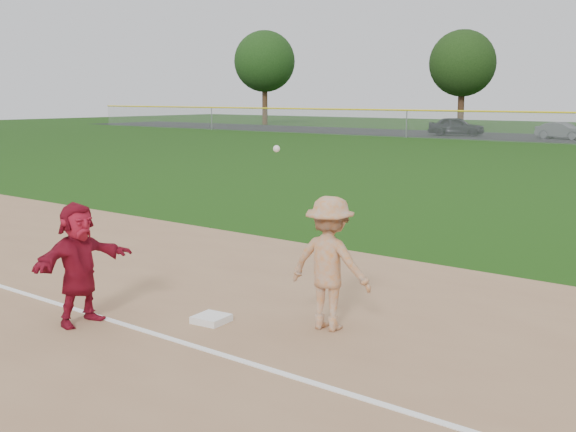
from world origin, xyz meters
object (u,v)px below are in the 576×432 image
Objects in this scene: first_base at (211,319)px; car_mid at (562,131)px; base_runner at (79,263)px; car_left at (457,126)px.

car_mid reaches higher than first_base.
base_runner reaches higher than car_mid.
car_left is (-16.91, 45.95, -0.12)m from base_runner.
first_base is at bearing -158.42° from car_mid.
first_base is 48.41m from car_left.
car_left is at bearing 102.30° from car_mid.
base_runner is (-1.34, -1.12, 0.78)m from first_base.
car_mid is at bearing 10.38° from base_runner.
base_runner is at bearing -160.31° from car_mid.
base_runner is 0.39× the size of car_left.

